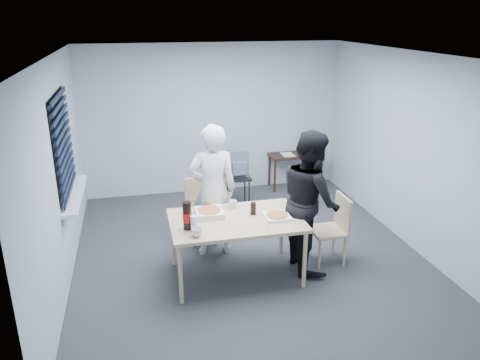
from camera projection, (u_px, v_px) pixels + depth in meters
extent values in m
plane|color=#303034|center=(247.00, 253.00, 6.31)|extent=(5.00, 5.00, 0.00)
plane|color=white|center=(249.00, 55.00, 5.43)|extent=(5.00, 5.00, 0.00)
plane|color=#A5B1B7|center=(213.00, 119.00, 8.16)|extent=(4.50, 0.00, 4.50)
plane|color=#A5B1B7|center=(327.00, 256.00, 3.58)|extent=(4.50, 0.00, 4.50)
plane|color=#A5B1B7|center=(59.00, 174.00, 5.39)|extent=(0.00, 5.00, 5.00)
plane|color=#A5B1B7|center=(408.00, 150.00, 6.35)|extent=(0.00, 5.00, 5.00)
plane|color=black|center=(62.00, 144.00, 5.68)|extent=(0.00, 1.30, 1.30)
cube|color=black|center=(65.00, 144.00, 5.68)|extent=(0.04, 1.30, 1.25)
cube|color=silver|center=(75.00, 195.00, 5.92)|extent=(0.18, 1.42, 0.05)
cube|color=tan|center=(236.00, 220.00, 5.54)|extent=(1.56, 0.99, 0.04)
cylinder|color=tan|center=(181.00, 275.00, 5.11)|extent=(0.05, 0.05, 0.72)
cylinder|color=tan|center=(173.00, 239.00, 5.91)|extent=(0.05, 0.05, 0.72)
cylinder|color=tan|center=(305.00, 260.00, 5.42)|extent=(0.05, 0.05, 0.72)
cylinder|color=tan|center=(282.00, 228.00, 6.22)|extent=(0.05, 0.05, 0.72)
cube|color=tan|center=(202.00, 213.00, 6.49)|extent=(0.42, 0.42, 0.04)
cube|color=tan|center=(200.00, 193.00, 6.58)|extent=(0.42, 0.04, 0.44)
cylinder|color=tan|center=(192.00, 235.00, 6.37)|extent=(0.03, 0.03, 0.41)
cylinder|color=tan|center=(189.00, 224.00, 6.69)|extent=(0.03, 0.03, 0.41)
cylinder|color=tan|center=(217.00, 232.00, 6.45)|extent=(0.03, 0.03, 0.41)
cylinder|color=tan|center=(212.00, 222.00, 6.76)|extent=(0.03, 0.03, 0.41)
cube|color=tan|center=(328.00, 231.00, 5.97)|extent=(0.42, 0.42, 0.04)
cube|color=tan|center=(343.00, 212.00, 5.93)|extent=(0.04, 0.42, 0.44)
cylinder|color=tan|center=(319.00, 254.00, 5.85)|extent=(0.03, 0.03, 0.41)
cylinder|color=tan|center=(310.00, 242.00, 6.17)|extent=(0.03, 0.03, 0.41)
cylinder|color=tan|center=(345.00, 251.00, 5.93)|extent=(0.03, 0.03, 0.41)
cylinder|color=tan|center=(334.00, 239.00, 6.24)|extent=(0.03, 0.03, 0.41)
imported|color=silver|center=(213.00, 191.00, 6.05)|extent=(0.65, 0.42, 1.77)
imported|color=black|center=(310.00, 201.00, 5.73)|extent=(0.47, 0.86, 1.77)
cube|color=black|center=(295.00, 155.00, 8.51)|extent=(0.95, 0.42, 0.04)
cylinder|color=black|center=(275.00, 176.00, 8.36)|extent=(0.04, 0.04, 0.59)
cylinder|color=black|center=(269.00, 170.00, 8.68)|extent=(0.04, 0.04, 0.59)
cylinder|color=black|center=(320.00, 173.00, 8.55)|extent=(0.04, 0.04, 0.59)
cylinder|color=black|center=(313.00, 167.00, 8.86)|extent=(0.04, 0.04, 0.59)
cube|color=black|center=(238.00, 177.00, 7.68)|extent=(0.38, 0.38, 0.04)
cylinder|color=black|center=(231.00, 196.00, 7.60)|extent=(0.04, 0.04, 0.49)
cylinder|color=black|center=(227.00, 190.00, 7.87)|extent=(0.04, 0.04, 0.49)
cylinder|color=black|center=(249.00, 195.00, 7.66)|extent=(0.04, 0.04, 0.49)
cylinder|color=black|center=(245.00, 188.00, 7.94)|extent=(0.04, 0.04, 0.49)
cube|color=slate|center=(238.00, 163.00, 7.59)|extent=(0.32, 0.17, 0.45)
cube|color=slate|center=(240.00, 168.00, 7.50)|extent=(0.23, 0.06, 0.21)
cube|color=white|center=(209.00, 214.00, 5.62)|extent=(0.33, 0.33, 0.03)
cube|color=white|center=(209.00, 211.00, 5.61)|extent=(0.33, 0.33, 0.03)
cylinder|color=#CC7F38|center=(209.00, 210.00, 5.60)|extent=(0.28, 0.28, 0.01)
cube|color=white|center=(277.00, 216.00, 5.56)|extent=(0.30, 0.30, 0.03)
cylinder|color=#CC7F38|center=(277.00, 215.00, 5.55)|extent=(0.25, 0.25, 0.01)
imported|color=white|center=(197.00, 232.00, 5.08)|extent=(0.17, 0.17, 0.10)
imported|color=white|center=(233.00, 204.00, 5.84)|extent=(0.10, 0.10, 0.09)
cylinder|color=black|center=(253.00, 209.00, 5.63)|extent=(0.07, 0.07, 0.15)
cylinder|color=black|center=(187.00, 215.00, 5.22)|extent=(0.10, 0.10, 0.33)
cylinder|color=red|center=(187.00, 217.00, 5.23)|extent=(0.10, 0.10, 0.11)
cylinder|color=silver|center=(194.00, 223.00, 5.20)|extent=(0.09, 0.09, 0.18)
torus|color=red|center=(267.00, 228.00, 5.30)|extent=(0.06, 0.06, 0.00)
cube|color=white|center=(288.00, 155.00, 8.46)|extent=(0.24, 0.31, 0.00)
cube|color=black|center=(306.00, 151.00, 8.57)|extent=(0.17, 0.15, 0.06)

